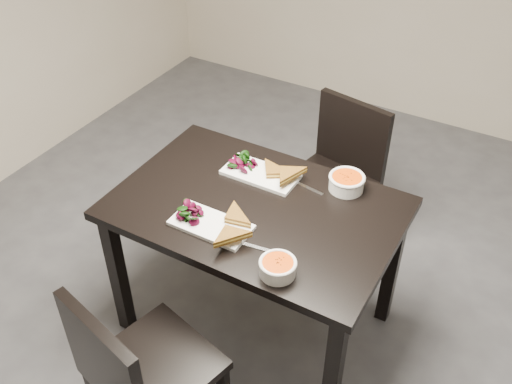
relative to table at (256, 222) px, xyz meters
The scene contains 13 objects.
table is the anchor object (origin of this frame).
chair_near 0.78m from the table, 95.07° to the right, with size 0.51×0.51×0.85m.
chair_far 0.78m from the table, 84.33° to the left, with size 0.49×0.49×0.85m.
plate_near 0.25m from the table, 113.27° to the right, with size 0.33×0.16×0.02m, color white.
sandwich_near 0.24m from the table, 97.30° to the right, with size 0.16×0.12×0.05m, color #95631F, non-canonical shape.
salad_near 0.31m from the table, 132.26° to the right, with size 0.10×0.09×0.04m, color black, non-canonical shape.
soup_bowl_near 0.43m from the table, 48.89° to the right, with size 0.14×0.14×0.06m.
cutlery_near 0.27m from the table, 63.81° to the right, with size 0.18×0.02×0.00m, color silver.
plate_far 0.24m from the table, 113.94° to the left, with size 0.34×0.17×0.02m, color white.
sandwich_far 0.23m from the table, 96.47° to the left, with size 0.17×0.13×0.06m, color #95631F, non-canonical shape.
salad_far 0.30m from the table, 134.01° to the left, with size 0.11×0.10×0.05m, color black, non-canonical shape.
soup_bowl_far 0.43m from the table, 45.53° to the left, with size 0.16×0.16×0.07m.
cutlery_far 0.27m from the table, 59.23° to the left, with size 0.18×0.02×0.00m, color silver.
Camera 1 is at (0.47, -1.47, 2.32)m, focal length 40.72 mm.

